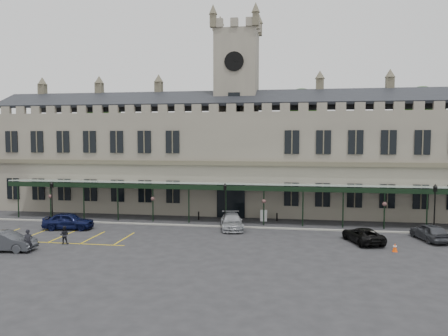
# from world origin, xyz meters

# --- Properties ---
(ground) EXTENTS (140.00, 140.00, 0.00)m
(ground) POSITION_xyz_m (0.00, 0.00, 0.00)
(ground) COLOR #232325
(station_building) EXTENTS (60.00, 10.36, 17.30)m
(station_building) POSITION_xyz_m (0.00, 15.91, 6.47)
(station_building) COLOR slate
(station_building) RESTS_ON ground
(clock_tower) EXTENTS (5.60, 5.60, 24.80)m
(clock_tower) POSITION_xyz_m (0.00, 16.00, 13.11)
(clock_tower) COLOR slate
(clock_tower) RESTS_ON ground
(canopy) EXTENTS (50.00, 4.10, 4.30)m
(canopy) POSITION_xyz_m (0.00, 7.46, 2.40)
(canopy) COLOR #8C9E93
(canopy) RESTS_ON ground
(kerb) EXTENTS (60.00, 0.40, 0.12)m
(kerb) POSITION_xyz_m (0.00, 5.50, 0.06)
(kerb) COLOR gray
(kerb) RESTS_ON ground
(parking_markings) EXTENTS (16.00, 6.00, 0.01)m
(parking_markings) POSITION_xyz_m (-14.00, -1.50, 0.00)
(parking_markings) COLOR gold
(parking_markings) RESTS_ON ground
(tree_behind_left) EXTENTS (6.00, 6.00, 16.00)m
(tree_behind_left) POSITION_xyz_m (-22.00, 25.00, 12.81)
(tree_behind_left) COLOR #332314
(tree_behind_left) RESTS_ON ground
(tree_behind_mid) EXTENTS (6.00, 6.00, 16.00)m
(tree_behind_mid) POSITION_xyz_m (8.00, 25.00, 12.81)
(tree_behind_mid) COLOR #332314
(tree_behind_mid) RESTS_ON ground
(tree_behind_right) EXTENTS (6.00, 6.00, 16.00)m
(tree_behind_right) POSITION_xyz_m (24.00, 25.00, 12.81)
(tree_behind_right) COLOR #332314
(tree_behind_right) RESTS_ON ground
(lamp_post_left) EXTENTS (0.42, 0.42, 4.47)m
(lamp_post_left) POSITION_xyz_m (-18.39, 4.80, 2.65)
(lamp_post_left) COLOR black
(lamp_post_left) RESTS_ON ground
(lamp_post_mid) EXTENTS (0.43, 0.43, 4.57)m
(lamp_post_mid) POSITION_xyz_m (0.26, 5.01, 2.71)
(lamp_post_mid) COLOR black
(lamp_post_mid) RESTS_ON ground
(lamp_post_right) EXTENTS (0.46, 0.46, 4.82)m
(lamp_post_right) POSITION_xyz_m (20.03, 4.99, 2.86)
(lamp_post_right) COLOR black
(lamp_post_right) RESTS_ON ground
(traffic_cone) EXTENTS (0.42, 0.42, 0.67)m
(traffic_cone) POSITION_xyz_m (15.09, -1.80, 0.33)
(traffic_cone) COLOR #FC4907
(traffic_cone) RESTS_ON ground
(sign_board) EXTENTS (0.74, 0.08, 1.26)m
(sign_board) POSITION_xyz_m (3.86, 9.18, 0.62)
(sign_board) COLOR black
(sign_board) RESTS_ON ground
(bollard_left) EXTENTS (0.16, 0.16, 0.91)m
(bollard_left) POSITION_xyz_m (-3.33, 8.97, 0.45)
(bollard_left) COLOR black
(bollard_left) RESTS_ON ground
(bollard_right) EXTENTS (0.16, 0.16, 0.89)m
(bollard_right) POSITION_xyz_m (5.28, 9.56, 0.45)
(bollard_right) COLOR black
(bollard_right) RESTS_ON ground
(car_left_a) EXTENTS (5.10, 2.56, 1.67)m
(car_left_a) POSITION_xyz_m (-15.00, 1.99, 0.83)
(car_left_a) COLOR #0C1136
(car_left_a) RESTS_ON ground
(car_left_b) EXTENTS (4.86, 1.93, 1.57)m
(car_left_b) POSITION_xyz_m (-15.79, -6.48, 0.79)
(car_left_b) COLOR #383B40
(car_left_b) RESTS_ON ground
(car_taxi) EXTENTS (3.08, 5.47, 1.50)m
(car_taxi) POSITION_xyz_m (1.00, 4.72, 0.75)
(car_taxi) COLOR #A0A3A8
(car_taxi) RESTS_ON ground
(car_van) EXTENTS (3.59, 5.20, 1.32)m
(car_van) POSITION_xyz_m (13.00, 0.91, 0.66)
(car_van) COLOR black
(car_van) RESTS_ON ground
(car_right_a) EXTENTS (2.83, 4.82, 1.54)m
(car_right_a) POSITION_xyz_m (19.00, 2.65, 0.77)
(car_right_a) COLOR #383B40
(car_right_a) RESTS_ON ground
(person_a) EXTENTS (0.82, 0.73, 1.89)m
(person_a) POSITION_xyz_m (-13.55, -6.88, 0.95)
(person_a) COLOR black
(person_a) RESTS_ON ground
(person_b) EXTENTS (0.87, 0.75, 1.56)m
(person_b) POSITION_xyz_m (-12.30, -3.65, 0.78)
(person_b) COLOR black
(person_b) RESTS_ON ground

